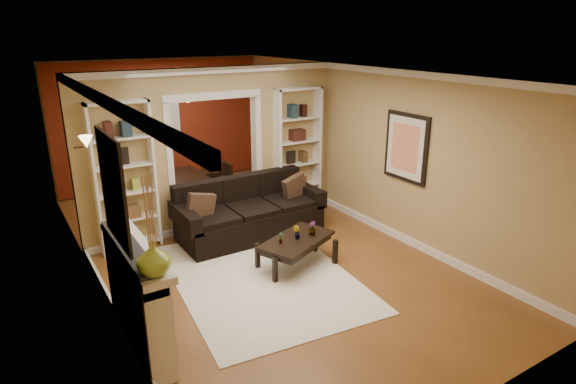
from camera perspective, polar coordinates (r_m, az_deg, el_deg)
floor at (r=7.62m, az=-4.55°, el=-6.72°), size 8.00×8.00×0.00m
ceiling at (r=6.90m, az=-5.14°, el=13.97°), size 8.00×8.00×0.00m
wall_back at (r=10.77m, az=-14.80°, el=7.88°), size 8.00×0.00×8.00m
wall_front at (r=4.24m, az=21.37°, el=-9.52°), size 8.00×0.00×8.00m
wall_left at (r=6.48m, az=-22.76°, el=0.03°), size 0.00×8.00×8.00m
wall_right at (r=8.38m, az=9.01°, el=5.29°), size 0.00×8.00×8.00m
partition_wall at (r=8.19m, az=-8.72°, el=5.00°), size 4.50×0.15×2.70m
red_back_panel at (r=10.75m, az=-14.73°, el=7.70°), size 4.44×0.04×2.64m
dining_window at (r=10.67m, az=-14.77°, el=8.88°), size 0.78×0.03×0.98m
area_rug at (r=6.80m, az=-3.15°, el=-9.96°), size 2.59×3.40×0.01m
sofa at (r=7.91m, az=-4.54°, el=-2.02°), size 2.42×1.04×0.94m
pillow_left at (r=7.49m, az=-10.31°, el=-1.83°), size 0.43×0.13×0.42m
pillow_right at (r=8.23m, az=0.77°, el=0.39°), size 0.45×0.20×0.43m
coffee_table at (r=6.99m, az=1.03°, el=-7.15°), size 1.29×1.02×0.43m
plant_left at (r=6.73m, az=-0.85°, el=-5.35°), size 0.10×0.11×0.18m
plant_center at (r=6.86m, az=1.05°, el=-4.82°), size 0.13×0.13×0.19m
plant_right at (r=6.99m, az=2.88°, el=-4.30°), size 0.12×0.12×0.20m
bookshelf_left at (r=7.63m, az=-18.82°, el=1.61°), size 0.90×0.30×2.30m
bookshelf_right at (r=8.81m, az=1.09°, el=4.84°), size 0.90×0.30×2.30m
fireplace at (r=5.45m, az=-17.15°, el=-11.72°), size 0.32×1.70×1.16m
vase at (r=4.51m, az=-15.64°, el=-7.57°), size 0.32×0.32×0.32m
mirror at (r=4.94m, az=-20.05°, el=0.28°), size 0.03×0.95×1.10m
wall_sconce at (r=6.90m, az=-23.26°, el=5.20°), size 0.18×0.18×0.22m
framed_art at (r=7.60m, az=13.79°, el=5.15°), size 0.04×0.85×1.05m
dining_table at (r=9.72m, az=-11.93°, el=0.32°), size 1.49×0.83×0.52m
dining_chair_nw at (r=9.23m, az=-14.54°, el=0.29°), size 0.46×0.46×0.88m
dining_chair_ne at (r=9.60m, az=-8.29°, el=1.14°), size 0.46×0.46×0.79m
dining_chair_sw at (r=9.79m, az=-15.62°, el=1.09°), size 0.46×0.46×0.83m
dining_chair_se at (r=10.12m, az=-9.69°, el=2.24°), size 0.56×0.56×0.88m
chandelier at (r=9.45m, az=-12.66°, el=10.72°), size 0.50×0.50×0.30m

